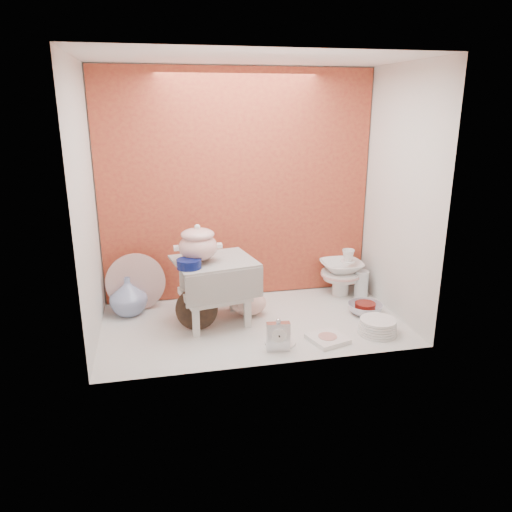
{
  "coord_description": "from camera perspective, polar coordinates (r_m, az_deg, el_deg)",
  "views": [
    {
      "loc": [
        -0.55,
        -2.65,
        1.27
      ],
      "look_at": [
        0.02,
        0.02,
        0.42
      ],
      "focal_mm": 34.35,
      "sensor_mm": 36.0,
      "label": 1
    }
  ],
  "objects": [
    {
      "name": "ground",
      "position": [
        2.99,
        -0.3,
        -7.84
      ],
      "size": [
        1.8,
        1.8,
        0.0
      ],
      "primitive_type": "plane",
      "color": "silver",
      "rests_on": "ground"
    },
    {
      "name": "niche_shell",
      "position": [
        2.91,
        -1.06,
        10.55
      ],
      "size": [
        1.86,
        1.03,
        1.53
      ],
      "color": "#B4542D",
      "rests_on": "ground"
    },
    {
      "name": "step_stool",
      "position": [
        2.94,
        -4.83,
        -4.16
      ],
      "size": [
        0.52,
        0.47,
        0.4
      ],
      "primitive_type": null,
      "rotation": [
        0.0,
        0.0,
        0.19
      ],
      "color": "silver",
      "rests_on": "ground"
    },
    {
      "name": "soup_tureen",
      "position": [
        2.81,
        -6.78,
        1.51
      ],
      "size": [
        0.34,
        0.34,
        0.22
      ],
      "primitive_type": null,
      "rotation": [
        0.0,
        0.0,
        -0.37
      ],
      "color": "white",
      "rests_on": "step_stool"
    },
    {
      "name": "cobalt_bowl",
      "position": [
        2.74,
        -7.8,
        -0.9
      ],
      "size": [
        0.15,
        0.15,
        0.05
      ],
      "primitive_type": "cylinder",
      "rotation": [
        0.0,
        0.0,
        -0.12
      ],
      "color": "#0A1350",
      "rests_on": "step_stool"
    },
    {
      "name": "floral_platter",
      "position": [
        3.21,
        -13.84,
        -2.98
      ],
      "size": [
        0.37,
        0.05,
        0.37
      ],
      "primitive_type": null,
      "rotation": [
        0.0,
        0.0,
        0.02
      ],
      "color": "white",
      "rests_on": "ground"
    },
    {
      "name": "blue_white_vase",
      "position": [
        3.17,
        -14.65,
        -4.52
      ],
      "size": [
        0.25,
        0.25,
        0.24
      ],
      "primitive_type": "imported",
      "rotation": [
        0.0,
        0.0,
        -0.05
      ],
      "color": "silver",
      "rests_on": "ground"
    },
    {
      "name": "lacquer_tray",
      "position": [
        2.92,
        -6.92,
        -6.13
      ],
      "size": [
        0.25,
        0.12,
        0.23
      ],
      "primitive_type": null,
      "rotation": [
        0.0,
        0.0,
        -0.04
      ],
      "color": "black",
      "rests_on": "ground"
    },
    {
      "name": "mantel_clock",
      "position": [
        2.65,
        2.6,
        -9.18
      ],
      "size": [
        0.13,
        0.05,
        0.18
      ],
      "primitive_type": "cube",
      "rotation": [
        0.0,
        0.0,
        -0.08
      ],
      "color": "silver",
      "rests_on": "ground"
    },
    {
      "name": "plush_pig",
      "position": [
        3.07,
        -0.8,
        -5.52
      ],
      "size": [
        0.33,
        0.29,
        0.16
      ],
      "primitive_type": "ellipsoid",
      "rotation": [
        0.0,
        0.0,
        0.42
      ],
      "color": "beige",
      "rests_on": "ground"
    },
    {
      "name": "teacup_saucer",
      "position": [
        2.76,
        2.83,
        -10.0
      ],
      "size": [
        0.19,
        0.19,
        0.01
      ],
      "primitive_type": "cylinder",
      "rotation": [
        0.0,
        0.0,
        0.1
      ],
      "color": "white",
      "rests_on": "ground"
    },
    {
      "name": "gold_rim_teacup",
      "position": [
        2.74,
        2.85,
        -9.04
      ],
      "size": [
        0.15,
        0.15,
        0.09
      ],
      "primitive_type": "imported",
      "rotation": [
        0.0,
        0.0,
        0.43
      ],
      "color": "white",
      "rests_on": "teacup_saucer"
    },
    {
      "name": "lattice_dish",
      "position": [
        2.81,
        8.33,
        -9.52
      ],
      "size": [
        0.24,
        0.24,
        0.03
      ],
      "primitive_type": "cube",
      "rotation": [
        0.0,
        0.0,
        0.3
      ],
      "color": "white",
      "rests_on": "ground"
    },
    {
      "name": "dinner_plate_stack",
      "position": [
        2.94,
        13.98,
        -7.95
      ],
      "size": [
        0.3,
        0.3,
        0.09
      ],
      "primitive_type": "cylinder",
      "rotation": [
        0.0,
        0.0,
        -0.41
      ],
      "color": "white",
      "rests_on": "ground"
    },
    {
      "name": "crystal_bowl",
      "position": [
        3.18,
        12.58,
        -6.02
      ],
      "size": [
        0.28,
        0.28,
        0.07
      ],
      "primitive_type": "imported",
      "rotation": [
        0.0,
        0.0,
        0.39
      ],
      "color": "silver",
      "rests_on": "ground"
    },
    {
      "name": "clear_glass_vase",
      "position": [
        3.42,
        12.16,
        -3.22
      ],
      "size": [
        0.09,
        0.09,
        0.19
      ],
      "primitive_type": "cylinder",
      "rotation": [
        0.0,
        0.0,
        -0.0
      ],
      "color": "silver",
      "rests_on": "ground"
    },
    {
      "name": "porcelain_tower",
      "position": [
        3.42,
        9.89,
        -1.86
      ],
      "size": [
        0.36,
        0.36,
        0.33
      ],
      "primitive_type": null,
      "rotation": [
        0.0,
        0.0,
        0.32
      ],
      "color": "white",
      "rests_on": "ground"
    }
  ]
}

